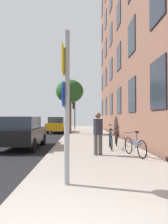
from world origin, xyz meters
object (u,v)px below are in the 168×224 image
Objects in this scene: sign_post at (66,98)px; car_1 at (57,125)px; bicycle_2 at (116,138)px; bicycle_4 at (110,132)px; pedestrian_0 at (98,131)px; traffic_light at (74,111)px; bicycle_3 at (117,135)px; tree_near at (70,92)px; car_0 at (22,132)px; bicycle_0 at (135,146)px; bicycle_1 at (111,141)px.

car_1 is at bearing 96.74° from sign_post.
sign_post is 2.07× the size of bicycle_2.
pedestrian_0 is (-1.50, -7.02, 0.56)m from bicycle_4.
traffic_light is 18.21m from pedestrian_0.
bicycle_3 is (2.58, 8.20, -1.54)m from sign_post.
tree_near reaches higher than car_0.
tree_near is 1.20× the size of car_0.
bicycle_0 is 3.29m from bicycle_2.
car_1 reaches higher than bicycle_1.
sign_post reaches higher than car_1.
sign_post reaches higher than bicycle_1.
sign_post is at bearing -108.78° from bicycle_2.
bicycle_2 is at bearing 71.22° from sign_post.
car_0 is (-2.67, 6.27, -1.18)m from sign_post.
sign_post is 14.61m from tree_near.
sign_post is 21.70m from traffic_light.
tree_near is 9.06m from bicycle_2.
pedestrian_0 is at bearing 168.71° from bicycle_0.
bicycle_2 is (-0.15, 3.29, -0.02)m from bicycle_0.
car_0 is at bearing -176.06° from bicycle_2.
car_1 is at bearing 117.25° from bicycle_3.
bicycle_1 is 1.81m from pedestrian_0.
car_1 is at bearing 107.47° from bicycle_1.
bicycle_1 reaches higher than bicycle_2.
bicycle_1 is at bearing -75.75° from tree_near.
tree_near is 4.30m from car_1.
bicycle_4 is at bearing 89.03° from bicycle_0.
sign_post is 0.80× the size of car_1.
car_0 is (-5.07, 2.95, 0.35)m from bicycle_0.
bicycle_3 is 10.06m from car_1.
sign_post is 4.37m from bicycle_0.
bicycle_4 is 7.97m from car_1.
bicycle_0 is (2.40, 3.32, -1.53)m from sign_post.
pedestrian_0 is at bearing -108.58° from bicycle_3.
traffic_light reaches higher than bicycle_4.
bicycle_0 is 1.04× the size of pedestrian_0.
car_0 reaches higher than bicycle_0.
bicycle_1 is at bearing -72.53° from car_1.
bicycle_1 is (1.75, 5.15, -1.53)m from sign_post.
bicycle_4 is 7.20m from pedestrian_0.
sign_post is 3.85m from pedestrian_0.
bicycle_3 is 4.90m from pedestrian_0.
bicycle_2 is 11.37m from car_1.
bicycle_3 is at bearing 72.57° from sign_post.
car_0 is at bearing -98.31° from traffic_light.
car_0 is (-2.25, -15.42, -1.61)m from traffic_light.
car_1 is (-1.61, -4.55, -1.61)m from traffic_light.
car_0 is at bearing -104.02° from tree_near.
sign_post is 11.01m from bicycle_4.
tree_near reaches higher than bicycle_1.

